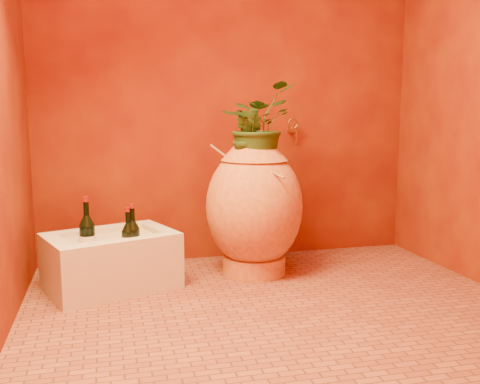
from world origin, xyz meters
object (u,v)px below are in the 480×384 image
object	(u,v)px
wine_bottle_b	(128,242)
wall_tap	(294,130)
amphora	(254,206)
stone_basin	(111,262)
wine_bottle_a	(133,241)
wine_bottle_c	(87,238)

from	to	relation	value
wine_bottle_b	wall_tap	xyz separation A→B (m)	(1.11, 0.51, 0.57)
wall_tap	amphora	bearing A→B (deg)	-137.66
amphora	wine_bottle_b	distance (m)	0.79
wine_bottle_b	stone_basin	bearing A→B (deg)	132.71
stone_basin	wall_tap	distance (m)	1.46
wine_bottle_a	stone_basin	bearing A→B (deg)	143.16
wine_bottle_b	wine_bottle_c	distance (m)	0.22
wine_bottle_b	amphora	bearing A→B (deg)	13.23
wine_bottle_a	wine_bottle_c	size ratio (longest dim) A/B	0.89
amphora	wall_tap	distance (m)	0.66
stone_basin	wall_tap	xyz separation A→B (m)	(1.21, 0.41, 0.70)
wine_bottle_c	wine_bottle_b	bearing A→B (deg)	-15.67
wall_tap	wine_bottle_b	bearing A→B (deg)	-155.57
wine_bottle_b	wine_bottle_c	size ratio (longest dim) A/B	0.84
amphora	wine_bottle_a	bearing A→B (deg)	-167.18
wall_tap	stone_basin	bearing A→B (deg)	-161.43
wine_bottle_b	wall_tap	size ratio (longest dim) A/B	1.73
amphora	wine_bottle_b	size ratio (longest dim) A/B	2.80
amphora	wine_bottle_c	size ratio (longest dim) A/B	2.35
stone_basin	wall_tap	bearing A→B (deg)	18.57
wine_bottle_a	wine_bottle_b	bearing A→B (deg)	-156.02
stone_basin	wine_bottle_a	size ratio (longest dim) A/B	2.51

